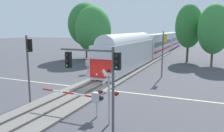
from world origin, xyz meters
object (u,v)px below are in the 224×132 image
at_px(oak_behind_train, 93,29).
at_px(oak_far_right, 214,29).
at_px(crossing_gate_far, 91,64).
at_px(traffic_signal_far_side, 164,47).
at_px(traffic_signal_near_right, 97,69).
at_px(commuter_train, 157,43).
at_px(elm_centre_background, 189,26).
at_px(traffic_signal_median, 29,59).
at_px(pine_left_background, 86,24).
at_px(crossing_signal_mast, 109,91).
at_px(crossing_gate_near, 90,97).

relative_size(oak_behind_train, oak_far_right, 1.02).
xyz_separation_m(crossing_gate_far, oak_far_right, (15.27, 14.42, 4.66)).
xyz_separation_m(traffic_signal_far_side, traffic_signal_near_right, (-0.72, -17.22, -0.03)).
height_order(commuter_train, traffic_signal_far_side, traffic_signal_far_side).
bearing_deg(oak_far_right, elm_centre_background, 141.36).
distance_m(traffic_signal_near_right, oak_behind_train, 30.94).
xyz_separation_m(traffic_signal_median, pine_left_background, (-10.63, 28.17, 3.24)).
bearing_deg(elm_centre_background, crossing_signal_mast, -93.67).
distance_m(crossing_gate_near, traffic_signal_near_right, 3.49).
bearing_deg(traffic_signal_far_side, crossing_gate_near, -98.42).
relative_size(pine_left_background, elm_centre_background, 1.07).
bearing_deg(oak_behind_train, crossing_signal_mast, -60.54).
relative_size(crossing_gate_near, elm_centre_background, 0.49).
bearing_deg(traffic_signal_far_side, commuter_train, 103.67).
bearing_deg(traffic_signal_far_side, crossing_signal_mast, -91.69).
bearing_deg(traffic_signal_near_right, pine_left_background, 120.45).
distance_m(traffic_signal_far_side, pine_left_background, 23.02).
relative_size(traffic_signal_far_side, pine_left_background, 0.51).
height_order(traffic_signal_median, elm_centre_background, elm_centre_background).
relative_size(commuter_train, crossing_gate_near, 12.43).
relative_size(traffic_signal_far_side, traffic_signal_median, 1.03).
height_order(traffic_signal_near_right, oak_behind_train, oak_behind_train).
relative_size(commuter_train, pine_left_background, 5.65).
bearing_deg(traffic_signal_near_right, elm_centre_background, 86.03).
height_order(commuter_train, traffic_signal_median, traffic_signal_median).
bearing_deg(oak_behind_train, traffic_signal_median, -73.77).
bearing_deg(crossing_gate_far, crossing_signal_mast, -58.08).
bearing_deg(crossing_signal_mast, traffic_signal_near_right, -102.65).
xyz_separation_m(traffic_signal_median, oak_behind_train, (-7.27, 24.98, 2.23)).
bearing_deg(oak_far_right, traffic_signal_far_side, -114.71).
relative_size(crossing_gate_near, traffic_signal_far_side, 0.89).
distance_m(commuter_train, traffic_signal_median, 39.12).
bearing_deg(traffic_signal_near_right, oak_behind_train, 118.07).
height_order(traffic_signal_far_side, traffic_signal_median, traffic_signal_far_side).
xyz_separation_m(crossing_gate_near, crossing_signal_mast, (1.79, -0.82, 0.88)).
distance_m(traffic_signal_median, pine_left_background, 30.28).
bearing_deg(elm_centre_background, oak_far_right, -38.64).
bearing_deg(commuter_train, elm_centre_background, -47.08).
relative_size(commuter_train, traffic_signal_far_side, 11.10).
height_order(oak_behind_train, elm_centre_background, elm_centre_background).
bearing_deg(pine_left_background, commuter_train, 40.50).
relative_size(commuter_train, oak_behind_train, 6.19).
height_order(commuter_train, crossing_gate_near, commuter_train).
bearing_deg(traffic_signal_median, crossing_gate_far, 96.31).
distance_m(traffic_signal_far_side, traffic_signal_near_right, 17.23).
height_order(traffic_signal_median, oak_behind_train, oak_behind_train).
relative_size(traffic_signal_near_right, elm_centre_background, 0.48).
bearing_deg(traffic_signal_median, oak_behind_train, 106.23).
xyz_separation_m(commuter_train, elm_centre_background, (7.45, -8.01, 3.88)).
relative_size(commuter_train, traffic_signal_near_right, 12.52).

